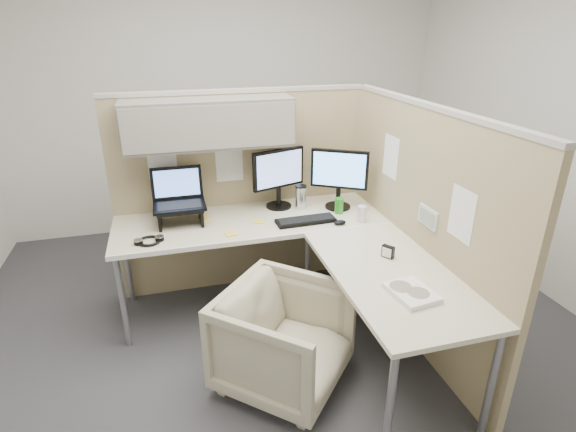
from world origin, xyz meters
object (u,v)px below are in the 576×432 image
object	(u,v)px
monitor_left	(279,174)
office_chair	(284,335)
desk	(296,244)
keyboard	(306,221)

from	to	relation	value
monitor_left	office_chair	bearing A→B (deg)	-121.12
desk	office_chair	bearing A→B (deg)	-114.07
office_chair	keyboard	size ratio (longest dim) A/B	1.61
office_chair	keyboard	xyz separation A→B (m)	(0.37, 0.74, 0.39)
desk	office_chair	distance (m)	0.64
desk	monitor_left	size ratio (longest dim) A/B	4.29
keyboard	monitor_left	bearing A→B (deg)	106.34
desk	office_chair	xyz separation A→B (m)	(-0.22, -0.49, -0.33)
desk	monitor_left	world-z (taller)	monitor_left
office_chair	monitor_left	bearing A→B (deg)	29.48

